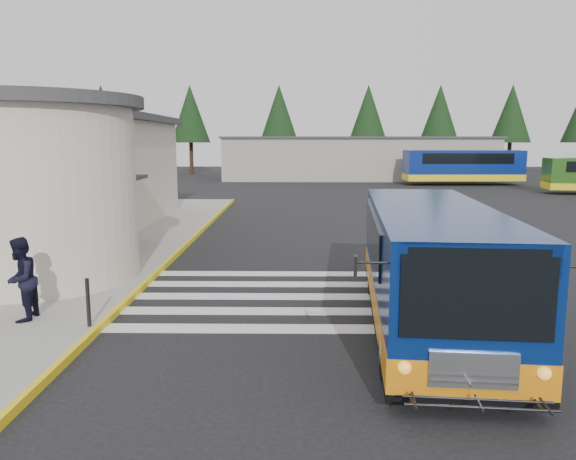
{
  "coord_description": "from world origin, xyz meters",
  "views": [
    {
      "loc": [
        -0.09,
        -14.2,
        3.81
      ],
      "look_at": [
        -0.28,
        -0.5,
        1.62
      ],
      "focal_mm": 35.0,
      "sensor_mm": 36.0,
      "label": 1
    }
  ],
  "objects_px": {
    "transit_bus": "(430,270)",
    "far_bus_a": "(463,166)",
    "pedestrian_a": "(41,257)",
    "bollard": "(88,303)",
    "pedestrian_b": "(20,279)"
  },
  "relations": [
    {
      "from": "pedestrian_a",
      "to": "far_bus_a",
      "type": "bearing_deg",
      "value": -17.88
    },
    {
      "from": "far_bus_a",
      "to": "pedestrian_a",
      "type": "bearing_deg",
      "value": 148.68
    },
    {
      "from": "transit_bus",
      "to": "far_bus_a",
      "type": "height_order",
      "value": "far_bus_a"
    },
    {
      "from": "pedestrian_a",
      "to": "pedestrian_b",
      "type": "distance_m",
      "value": 2.31
    },
    {
      "from": "transit_bus",
      "to": "bollard",
      "type": "distance_m",
      "value": 6.9
    },
    {
      "from": "pedestrian_a",
      "to": "pedestrian_b",
      "type": "height_order",
      "value": "pedestrian_b"
    },
    {
      "from": "pedestrian_a",
      "to": "bollard",
      "type": "relative_size",
      "value": 1.76
    },
    {
      "from": "bollard",
      "to": "far_bus_a",
      "type": "distance_m",
      "value": 42.71
    },
    {
      "from": "bollard",
      "to": "far_bus_a",
      "type": "height_order",
      "value": "far_bus_a"
    },
    {
      "from": "bollard",
      "to": "far_bus_a",
      "type": "bearing_deg",
      "value": 64.17
    },
    {
      "from": "pedestrian_a",
      "to": "pedestrian_b",
      "type": "bearing_deg",
      "value": -152.9
    },
    {
      "from": "transit_bus",
      "to": "pedestrian_b",
      "type": "distance_m",
      "value": 8.36
    },
    {
      "from": "transit_bus",
      "to": "pedestrian_b",
      "type": "relative_size",
      "value": 5.23
    },
    {
      "from": "bollard",
      "to": "transit_bus",
      "type": "bearing_deg",
      "value": 4.38
    },
    {
      "from": "transit_bus",
      "to": "far_bus_a",
      "type": "relative_size",
      "value": 0.9
    }
  ]
}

